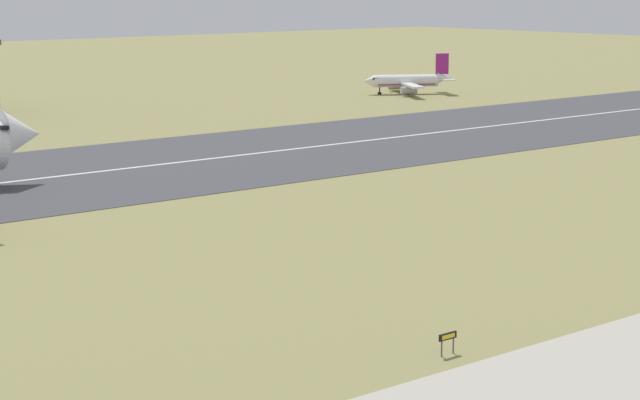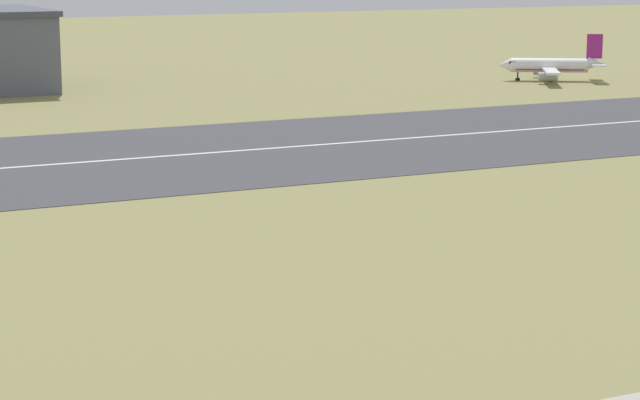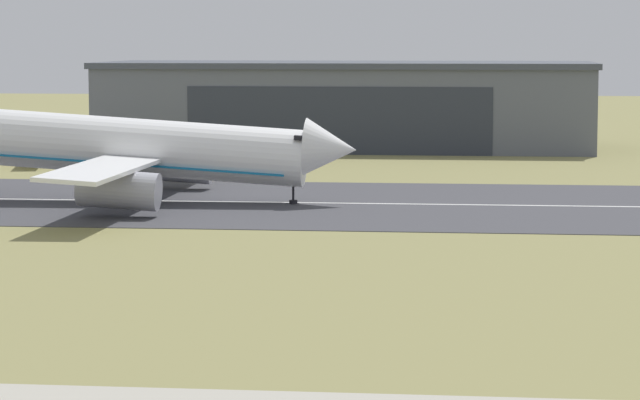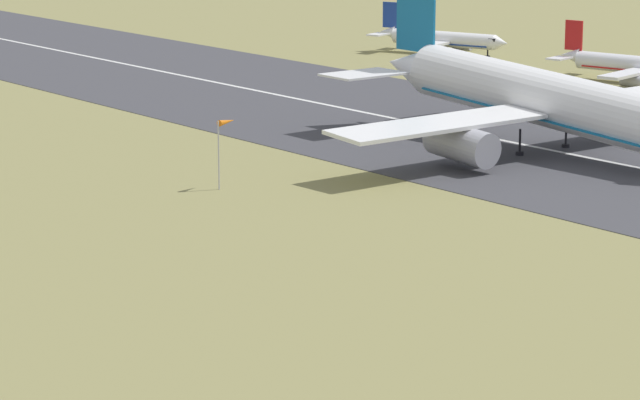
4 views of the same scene
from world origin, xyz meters
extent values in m
plane|color=olive|center=(0.00, 60.01, 0.00)|extent=(726.59, 726.59, 0.00)
cube|color=#3D3D42|center=(0.00, 120.03, 0.03)|extent=(486.59, 44.70, 0.06)
cube|color=silver|center=(0.00, 120.03, 0.07)|extent=(437.93, 0.70, 0.01)
cylinder|color=white|center=(101.23, 169.77, 2.75)|extent=(12.73, 9.06, 2.51)
cone|color=white|center=(94.55, 173.81, 2.75)|extent=(3.24, 3.32, 2.51)
cone|color=white|center=(108.23, 165.54, 3.21)|extent=(3.75, 3.50, 2.26)
cube|color=black|center=(95.62, 173.17, 3.26)|extent=(2.05, 2.40, 0.44)
cube|color=#991E7A|center=(101.23, 169.77, 2.06)|extent=(11.52, 8.26, 0.20)
cube|color=white|center=(104.41, 175.55, 2.31)|extent=(7.44, 10.29, 0.40)
cylinder|color=#A8A8B2|center=(103.59, 175.05, 1.28)|extent=(3.60, 3.03, 1.56)
cube|color=white|center=(97.59, 164.27, 2.31)|extent=(7.44, 10.29, 0.40)
cylinder|color=#A8A8B2|center=(97.65, 165.23, 1.28)|extent=(3.60, 3.03, 1.56)
cube|color=#991E7A|center=(107.85, 165.77, 6.15)|extent=(2.49, 1.66, 4.28)
cube|color=white|center=(109.83, 168.29, 3.13)|extent=(4.04, 4.53, 0.24)
cube|color=white|center=(106.54, 162.84, 3.13)|extent=(4.04, 4.53, 0.24)
cylinder|color=black|center=(96.55, 172.61, 0.75)|extent=(0.24, 0.24, 1.50)
cylinder|color=black|center=(96.55, 172.61, 0.22)|extent=(0.84, 0.84, 0.44)
cylinder|color=black|center=(102.21, 170.94, 0.75)|extent=(0.24, 0.24, 1.50)
cylinder|color=black|center=(102.21, 170.94, 0.22)|extent=(0.84, 0.84, 0.44)
cylinder|color=black|center=(100.65, 168.36, 0.75)|extent=(0.24, 0.24, 1.50)
cylinder|color=black|center=(100.65, 168.36, 0.22)|extent=(0.84, 0.84, 0.44)
camera|label=1|loc=(-81.24, -12.88, 23.68)|focal=70.00mm
camera|label=2|loc=(-31.77, -10.42, 22.25)|focal=70.00mm
camera|label=3|loc=(3.39, -32.81, 16.71)|focal=85.00mm
camera|label=4|loc=(76.13, 2.96, 30.49)|focal=85.00mm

